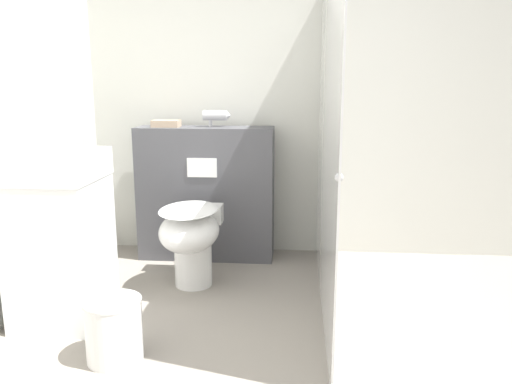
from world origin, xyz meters
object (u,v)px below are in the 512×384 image
object	(u,v)px
hair_drier	(216,116)
waste_bin	(114,330)
toilet	(191,236)
sink_vanity	(60,237)

from	to	relation	value
hair_drier	waste_bin	world-z (taller)	hair_drier
toilet	sink_vanity	bearing A→B (deg)	-141.44
hair_drier	toilet	bearing A→B (deg)	-96.60
hair_drier	waste_bin	distance (m)	1.84
toilet	hair_drier	size ratio (longest dim) A/B	3.01
sink_vanity	toilet	bearing A→B (deg)	38.56
sink_vanity	hair_drier	xyz separation A→B (m)	(0.71, 1.15, 0.61)
sink_vanity	waste_bin	distance (m)	0.69
toilet	waste_bin	xyz separation A→B (m)	(-0.19, -0.91, -0.20)
waste_bin	toilet	bearing A→B (deg)	77.98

